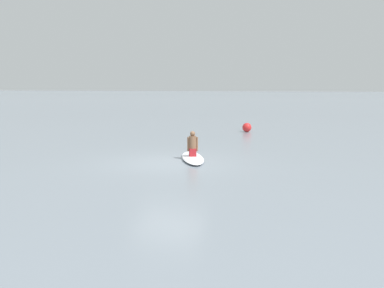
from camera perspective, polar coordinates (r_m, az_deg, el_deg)
ground_plane at (r=14.63m, az=-3.22°, el=-2.65°), size 400.00×400.00×0.00m
surfboard at (r=15.25m, az=0.09°, el=-1.94°), size 2.98×1.82×0.13m
person_paddler at (r=15.17m, az=0.09°, el=-0.11°), size 0.38×0.41×0.94m
buoy_marker at (r=24.58m, az=7.71°, el=2.32°), size 0.55×0.55×0.55m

